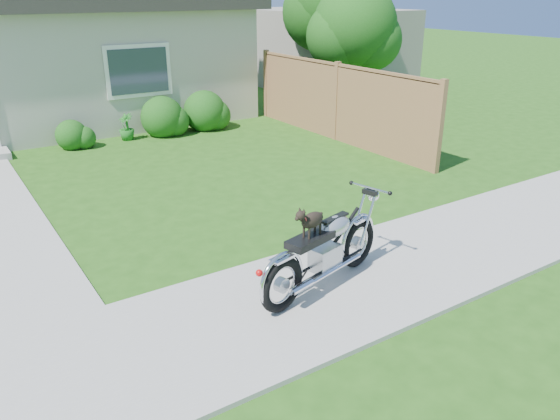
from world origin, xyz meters
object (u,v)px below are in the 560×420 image
object	(u,v)px
tree_far	(339,5)
motorcycle_with_dog	(325,249)
fence	(337,102)
potted_plant_right	(126,127)
tree_near	(359,30)
house	(6,44)

from	to	relation	value
tree_far	motorcycle_with_dog	world-z (taller)	tree_far
fence	potted_plant_right	bearing A→B (deg)	147.49
fence	tree_far	bearing A→B (deg)	51.30
tree_near	potted_plant_right	size ratio (longest dim) A/B	5.68
fence	tree_far	distance (m)	5.73
house	motorcycle_with_dog	size ratio (longest dim) A/B	5.76
fence	potted_plant_right	world-z (taller)	fence
fence	motorcycle_with_dog	size ratio (longest dim) A/B	3.03
fence	potted_plant_right	size ratio (longest dim) A/B	10.03
potted_plant_right	motorcycle_with_dog	distance (m)	8.51
potted_plant_right	motorcycle_with_dog	size ratio (longest dim) A/B	0.30
potted_plant_right	motorcycle_with_dog	bearing A→B (deg)	-92.39
tree_near	potted_plant_right	world-z (taller)	tree_near
motorcycle_with_dog	house	bearing A→B (deg)	83.18
fence	house	bearing A→B (deg)	135.26
house	fence	xyz separation A→B (m)	(6.30, -6.24, -1.22)
tree_near	motorcycle_with_dog	xyz separation A→B (m)	(-7.36, -7.98, -1.85)
fence	motorcycle_with_dog	xyz separation A→B (m)	(-4.75, -5.70, -0.39)
fence	tree_near	size ratio (longest dim) A/B	1.77
fence	potted_plant_right	xyz separation A→B (m)	(-4.39, 2.80, -0.61)
motorcycle_with_dog	fence	bearing A→B (deg)	35.95
tree_far	potted_plant_right	xyz separation A→B (m)	(-7.73, -1.36, -2.70)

